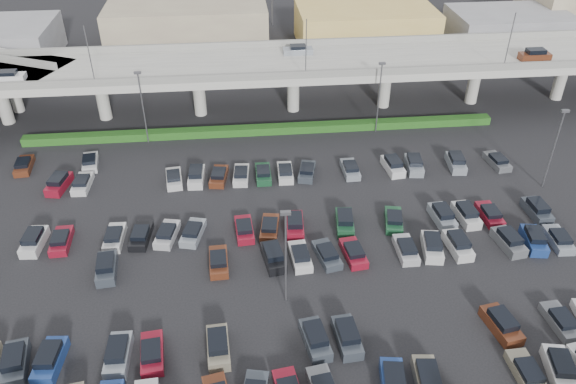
{
  "coord_description": "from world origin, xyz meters",
  "views": [
    {
      "loc": [
        -3.55,
        -45.53,
        37.99
      ],
      "look_at": [
        1.7,
        6.96,
        2.0
      ],
      "focal_mm": 35.0,
      "sensor_mm": 36.0,
      "label": 1
    }
  ],
  "objects": [
    {
      "name": "ground",
      "position": [
        0.0,
        0.0,
        0.0
      ],
      "size": [
        280.0,
        280.0,
        0.0
      ],
      "primitive_type": "plane",
      "color": "black"
    },
    {
      "name": "light_poles",
      "position": [
        -4.13,
        2.0,
        6.24
      ],
      "size": [
        66.9,
        48.38,
        10.3
      ],
      "color": "#4F4F54",
      "rests_on": "ground"
    },
    {
      "name": "overpass",
      "position": [
        -0.18,
        31.99,
        6.97
      ],
      "size": [
        150.0,
        13.0,
        15.8
      ],
      "color": "gray",
      "rests_on": "ground"
    },
    {
      "name": "distant_buildings",
      "position": [
        12.38,
        61.81,
        3.74
      ],
      "size": [
        138.0,
        24.0,
        9.0
      ],
      "color": "gray",
      "rests_on": "ground"
    },
    {
      "name": "parked_cars",
      "position": [
        0.07,
        -3.72,
        0.64
      ],
      "size": [
        63.03,
        41.65,
        1.67
      ],
      "color": "#184529",
      "rests_on": "ground"
    },
    {
      "name": "hedge",
      "position": [
        0.0,
        25.0,
        0.55
      ],
      "size": [
        66.0,
        1.6,
        1.1
      ],
      "primitive_type": "cube",
      "color": "#183C11",
      "rests_on": "ground"
    }
  ]
}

